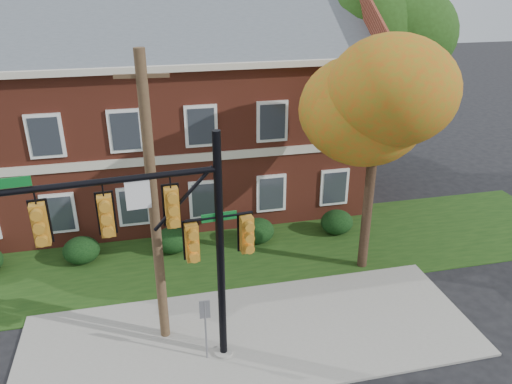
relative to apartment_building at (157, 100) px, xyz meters
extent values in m
plane|color=black|center=(2.00, -11.95, -4.99)|extent=(120.00, 120.00, 0.00)
cube|color=gray|center=(2.00, -10.95, -4.95)|extent=(14.00, 5.00, 0.08)
cube|color=#193811|center=(2.00, -5.95, -4.97)|extent=(30.00, 6.00, 0.04)
cube|color=maroon|center=(0.00, 0.05, -1.49)|extent=(18.00, 8.00, 7.00)
cube|color=beige|center=(0.00, 0.05, 2.13)|extent=(18.80, 8.80, 0.24)
cube|color=beige|center=(0.00, -3.98, -1.49)|extent=(18.00, 0.12, 0.35)
ellipsoid|color=black|center=(-3.50, -5.25, -4.46)|extent=(1.40, 1.26, 1.05)
ellipsoid|color=black|center=(0.00, -5.25, -4.46)|extent=(1.40, 1.26, 1.05)
ellipsoid|color=black|center=(3.50, -5.25, -4.46)|extent=(1.40, 1.26, 1.05)
ellipsoid|color=black|center=(7.00, -5.25, -4.46)|extent=(1.40, 1.26, 1.05)
cylinder|color=black|center=(7.00, -7.95, -2.11)|extent=(0.36, 0.36, 5.76)
ellipsoid|color=#C84811|center=(7.00, -7.95, 1.49)|extent=(4.25, 4.25, 3.60)
ellipsoid|color=#C84811|center=(7.62, -8.33, 2.09)|extent=(3.50, 3.50, 3.00)
cylinder|color=black|center=(11.00, 1.05, -1.47)|extent=(0.36, 0.36, 7.04)
ellipsoid|color=#1D390F|center=(11.00, 1.05, 2.93)|extent=(5.95, 5.95, 5.04)
ellipsoid|color=#1D390F|center=(11.88, 0.52, 3.53)|extent=(4.90, 4.90, 4.20)
cylinder|color=black|center=(1.00, 8.05, -1.15)|extent=(0.36, 0.36, 7.68)
ellipsoid|color=#9D630D|center=(1.00, 8.05, 3.65)|extent=(6.46, 6.46, 5.47)
cylinder|color=gray|center=(1.00, -11.57, -4.91)|extent=(0.55, 0.55, 0.16)
cylinder|color=black|center=(1.00, -11.57, -1.53)|extent=(0.23, 0.23, 6.92)
cylinder|color=black|center=(-1.46, -11.76, 0.95)|extent=(4.94, 0.54, 0.16)
cylinder|color=black|center=(1.00, -11.57, -0.39)|extent=(1.78, 0.22, 0.08)
cube|color=#B5761D|center=(-3.24, -11.90, 0.06)|extent=(0.46, 0.33, 1.15)
cube|color=#B5761D|center=(-1.76, -11.79, 0.06)|extent=(0.46, 0.33, 1.15)
cube|color=#B5761D|center=(-0.18, -11.66, 0.06)|extent=(0.46, 0.33, 1.15)
cube|color=silver|center=(-0.97, -11.73, 0.50)|extent=(0.59, 0.09, 0.74)
cube|color=#0C5F21|center=(-3.73, -11.94, 1.16)|extent=(0.99, 0.12, 0.24)
cube|color=#B5761D|center=(0.26, -11.63, -1.03)|extent=(0.46, 0.33, 1.15)
cube|color=#B5761D|center=(1.74, -11.52, -1.03)|extent=(0.46, 0.33, 1.15)
cube|color=#0C5F21|center=(1.00, -11.57, -0.39)|extent=(0.94, 0.11, 0.23)
cylinder|color=#483121|center=(-0.62, -10.34, -0.62)|extent=(0.32, 0.32, 8.74)
cube|color=#483121|center=(-0.62, -10.34, 3.07)|extent=(1.36, 0.23, 0.10)
cylinder|color=slate|center=(0.50, -11.64, -3.95)|extent=(0.06, 0.06, 2.08)
cube|color=slate|center=(0.50, -11.64, -3.19)|extent=(0.30, 0.05, 0.59)
camera|label=1|loc=(-0.64, -23.01, 5.47)|focal=35.00mm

